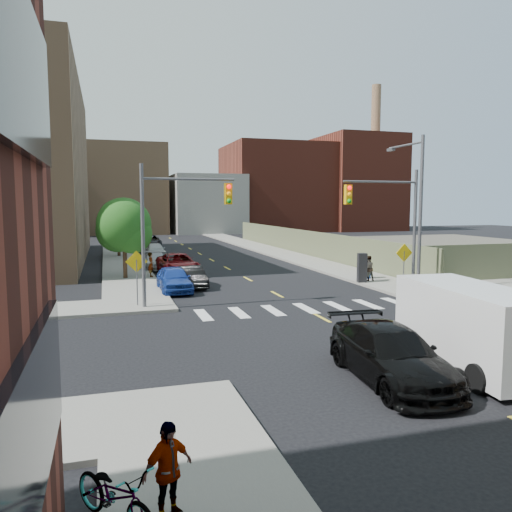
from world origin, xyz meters
TOP-DOWN VIEW (x-y plane):
  - ground at (0.00, 0.00)m, footprint 160.00×160.00m
  - sidewalk_nw at (-7.75, 41.50)m, footprint 3.50×73.00m
  - sidewalk_ne at (7.75, 41.50)m, footprint 3.50×73.00m
  - fence_north at (9.60, 28.00)m, footprint 0.12×44.00m
  - gravel_lot at (28.00, 30.00)m, footprint 36.00×42.00m
  - bg_bldg_west at (-22.00, 70.00)m, footprint 14.00×18.00m
  - bg_bldg_midwest at (-6.00, 72.00)m, footprint 14.00×16.00m
  - bg_bldg_center at (8.00, 70.00)m, footprint 12.00×16.00m
  - bg_bldg_east at (22.00, 72.00)m, footprint 18.00×18.00m
  - bg_bldg_fareast at (38.00, 70.00)m, footprint 14.00×16.00m
  - smokestack at (42.00, 70.00)m, footprint 1.80×1.80m
  - signal_nw at (-5.98, 6.00)m, footprint 4.59×0.30m
  - signal_ne at (5.98, 6.00)m, footprint 4.59×0.30m
  - streetlight_ne at (8.20, 6.90)m, footprint 0.25×3.70m
  - warn_sign_nw at (-7.80, 6.50)m, footprint 1.06×0.06m
  - warn_sign_ne at (7.20, 6.50)m, footprint 1.06×0.06m
  - warn_sign_midwest at (-7.80, 20.00)m, footprint 1.06×0.06m
  - tree_west_near at (-8.00, 16.05)m, footprint 3.66×3.64m
  - tree_west_far at (-8.00, 31.05)m, footprint 3.66×3.64m
  - parked_car_blue at (-5.46, 10.54)m, footprint 1.81×4.39m
  - parked_car_black at (-4.20, 11.82)m, footprint 1.44×3.90m
  - parked_car_red at (-4.28, 17.46)m, footprint 2.81×5.65m
  - parked_car_silver at (-5.50, 21.19)m, footprint 2.03×4.53m
  - parked_car_white at (-4.75, 29.49)m, footprint 2.00×4.39m
  - parked_car_maroon at (-5.23, 36.09)m, footprint 1.74×4.09m
  - parked_car_grey at (-4.20, 40.91)m, footprint 2.51×5.28m
  - black_sedan at (-1.42, -6.00)m, footprint 2.56×5.55m
  - cargo_van at (1.59, -5.57)m, footprint 2.80×5.87m
  - mailbox at (7.34, 11.17)m, footprint 0.74×0.63m
  - payphone at (6.30, 9.72)m, footprint 0.63×0.55m
  - pedestrian_west at (-6.30, 15.97)m, footprint 0.42×0.62m
  - pedestrian_east at (6.97, 10.11)m, footprint 0.81×0.64m
  - pedestrian_sw at (-8.40, -10.76)m, footprint 1.00×0.79m
  - bicycle at (-9.20, -10.74)m, footprint 1.64×1.98m

SIDE VIEW (x-z plane):
  - ground at x=0.00m, z-range 0.00..0.00m
  - gravel_lot at x=28.00m, z-range 0.00..0.06m
  - sidewalk_nw at x=-7.75m, z-range 0.00..0.15m
  - sidewalk_ne at x=7.75m, z-range 0.00..0.15m
  - parked_car_black at x=-4.20m, z-range 0.00..1.28m
  - parked_car_silver at x=-5.50m, z-range 0.00..1.29m
  - parked_car_maroon at x=-5.23m, z-range 0.00..1.31m
  - bicycle at x=-9.20m, z-range 0.15..1.17m
  - parked_car_grey at x=-4.20m, z-range 0.00..1.45m
  - parked_car_white at x=-4.75m, z-range 0.00..1.46m
  - parked_car_blue at x=-5.46m, z-range 0.00..1.49m
  - parked_car_red at x=-4.28m, z-range 0.00..1.54m
  - black_sedan at x=-1.42m, z-range 0.00..1.57m
  - mailbox at x=7.34m, z-range 0.13..1.66m
  - pedestrian_sw at x=-8.40m, z-range 0.15..1.74m
  - pedestrian_east at x=6.97m, z-range 0.15..1.77m
  - pedestrian_west at x=-6.30m, z-range 0.15..1.82m
  - payphone at x=6.30m, z-range 0.15..2.00m
  - fence_north at x=9.60m, z-range 0.00..2.50m
  - cargo_van at x=1.59m, z-range 0.07..2.67m
  - warn_sign_nw at x=-7.80m, z-range 0.58..3.41m
  - warn_sign_ne at x=7.20m, z-range 0.58..3.41m
  - warn_sign_midwest at x=-7.80m, z-range 0.58..3.41m
  - tree_west_near at x=-8.00m, z-range 0.72..6.24m
  - tree_west_far at x=-8.00m, z-range 0.72..6.24m
  - signal_nw at x=-5.98m, z-range 1.03..8.03m
  - signal_ne at x=5.98m, z-range 1.03..8.03m
  - bg_bldg_center at x=8.00m, z-range 0.00..10.00m
  - streetlight_ne at x=8.20m, z-range 0.72..9.72m
  - bg_bldg_west at x=-22.00m, z-range 0.00..12.00m
  - bg_bldg_midwest at x=-6.00m, z-range 0.00..15.00m
  - bg_bldg_east at x=22.00m, z-range 0.00..16.00m
  - bg_bldg_fareast at x=38.00m, z-range 0.00..18.00m
  - smokestack at x=42.00m, z-range 0.00..28.00m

